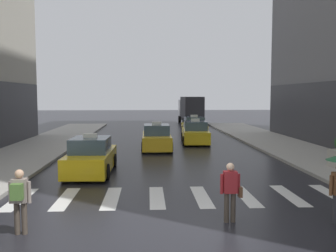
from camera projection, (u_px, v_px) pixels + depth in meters
ground_plane at (189, 228)px, 9.68m from camera, size 160.00×160.00×0.00m
crosswalk_markings at (179, 197)px, 12.66m from camera, size 11.30×2.80×0.01m
taxi_lead at (91, 157)px, 16.49m from camera, size 2.00×4.57×1.80m
taxi_second at (157, 138)px, 23.85m from camera, size 1.93×4.54×1.80m
taxi_third at (195, 133)px, 26.99m from camera, size 2.11×4.62×1.80m
taxi_fourth at (194, 127)px, 32.52m from camera, size 1.96×4.55×1.80m
box_truck at (191, 109)px, 44.60m from camera, size 2.43×7.59×3.35m
pedestrian_with_backpack at (19, 197)px, 9.14m from camera, size 0.55×0.43×1.65m
pedestrian_with_handbag at (231, 189)px, 10.08m from camera, size 0.61×0.24×1.65m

